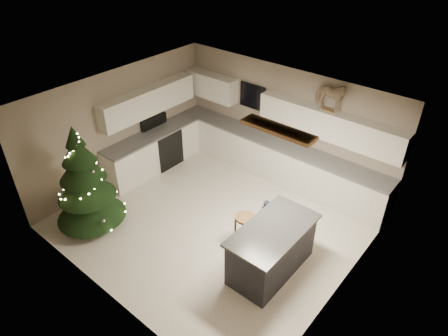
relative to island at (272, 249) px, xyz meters
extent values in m
plane|color=beige|center=(-1.62, 0.29, -0.48)|extent=(5.50, 5.50, 0.00)
cube|color=gray|center=(-1.62, 2.79, 0.82)|extent=(5.50, 0.02, 2.60)
cube|color=gray|center=(-1.62, -2.21, 0.82)|extent=(5.50, 0.02, 2.60)
cube|color=gray|center=(-4.37, 0.29, 0.82)|extent=(0.02, 5.00, 2.60)
cube|color=gray|center=(1.13, 0.29, 0.82)|extent=(0.02, 5.00, 2.60)
cube|color=silver|center=(-1.62, 0.29, 2.12)|extent=(5.50, 5.00, 0.02)
cube|color=brown|center=(-0.32, 0.39, 2.07)|extent=(1.25, 0.32, 0.06)
cube|color=white|center=(-0.32, 0.39, 2.04)|extent=(1.15, 0.24, 0.02)
cube|color=silver|center=(-1.62, 2.49, -0.03)|extent=(5.48, 0.60, 0.90)
cube|color=silver|center=(-4.07, 0.89, -0.03)|extent=(0.60, 2.60, 0.90)
cube|color=slate|center=(-1.62, 2.48, 0.44)|extent=(5.48, 0.62, 0.04)
cube|color=slate|center=(-4.06, 0.89, 0.44)|extent=(0.62, 2.60, 0.04)
cube|color=silver|center=(-3.67, 2.62, 1.22)|extent=(1.40, 0.35, 0.60)
cube|color=silver|center=(-0.47, 2.62, 1.22)|extent=(3.20, 0.35, 0.60)
cube|color=silver|center=(-4.19, 1.02, 1.22)|extent=(0.35, 2.60, 0.60)
cube|color=black|center=(-2.52, 2.76, 1.22)|extent=(0.70, 0.04, 0.60)
cube|color=#99999E|center=(-2.52, 2.49, 0.42)|extent=(0.55, 0.40, 0.06)
cylinder|color=#99999E|center=(-2.52, 2.59, 0.58)|extent=(0.03, 0.03, 0.24)
cube|color=black|center=(-4.05, 1.19, -0.03)|extent=(0.64, 0.75, 0.90)
cube|color=black|center=(-4.30, 1.19, 0.57)|extent=(0.10, 0.75, 0.30)
cube|color=black|center=(0.00, 0.00, -0.03)|extent=(0.80, 1.60, 0.90)
cube|color=black|center=(0.00, 0.00, 0.45)|extent=(0.90, 1.70, 0.05)
cylinder|color=brown|center=(-0.70, 0.17, 0.21)|extent=(0.37, 0.37, 0.04)
cylinder|color=brown|center=(-0.83, 0.04, -0.15)|extent=(0.04, 0.04, 0.67)
cylinder|color=brown|center=(-0.57, 0.04, -0.15)|extent=(0.04, 0.04, 0.67)
cylinder|color=brown|center=(-0.83, 0.30, -0.15)|extent=(0.04, 0.04, 0.67)
cylinder|color=brown|center=(-0.57, 0.30, -0.15)|extent=(0.04, 0.04, 0.67)
cube|color=brown|center=(-0.70, 0.17, -0.26)|extent=(0.28, 0.03, 0.03)
cylinder|color=#3F2816|center=(-3.47, -1.31, -0.33)|extent=(0.12, 0.12, 0.30)
cone|color=black|center=(-3.47, -1.31, 0.07)|extent=(1.35, 1.35, 0.70)
cone|color=black|center=(-3.47, -1.31, 0.52)|extent=(1.11, 1.11, 0.60)
cone|color=black|center=(-3.47, -1.31, 0.91)|extent=(0.88, 0.88, 0.55)
cone|color=black|center=(-3.47, -1.31, 1.26)|extent=(0.64, 0.64, 0.50)
cone|color=black|center=(-3.47, -1.31, 1.56)|extent=(0.36, 0.36, 0.40)
sphere|color=#FFD88C|center=(-2.76, -1.31, -0.23)|extent=(0.04, 0.04, 0.04)
sphere|color=#FFD88C|center=(-2.85, -1.01, -0.17)|extent=(0.04, 0.04, 0.04)
sphere|color=#FFD88C|center=(-3.05, -0.78, -0.11)|extent=(0.04, 0.04, 0.04)
sphere|color=#FFD88C|center=(-3.33, -0.68, -0.05)|extent=(0.04, 0.04, 0.04)
sphere|color=#FFD88C|center=(-3.61, -0.70, 0.01)|extent=(0.04, 0.04, 0.04)
sphere|color=#FFD88C|center=(-3.85, -0.84, 0.07)|extent=(0.04, 0.04, 0.04)
sphere|color=#FFD88C|center=(-3.99, -1.06, 0.14)|extent=(0.04, 0.04, 0.04)
sphere|color=#FFD88C|center=(-4.02, -1.32, 0.20)|extent=(0.04, 0.04, 0.04)
sphere|color=#FFD88C|center=(-3.94, -1.55, 0.26)|extent=(0.04, 0.04, 0.04)
sphere|color=#FFD88C|center=(-3.78, -1.72, 0.32)|extent=(0.04, 0.04, 0.04)
sphere|color=#FFD88C|center=(-3.56, -1.79, 0.38)|extent=(0.04, 0.04, 0.04)
sphere|color=#FFD88C|center=(-3.35, -1.76, 0.44)|extent=(0.04, 0.04, 0.04)
sphere|color=#FFD88C|center=(-3.17, -1.65, 0.50)|extent=(0.04, 0.04, 0.04)
sphere|color=#FFD88C|center=(-3.07, -1.48, 0.56)|extent=(0.04, 0.04, 0.04)
sphere|color=#FFD88C|center=(-3.06, -1.29, 0.62)|extent=(0.04, 0.04, 0.04)
sphere|color=#FFD88C|center=(-3.12, -1.12, 0.68)|extent=(0.04, 0.04, 0.04)
sphere|color=#FFD88C|center=(-3.25, -1.01, 0.74)|extent=(0.04, 0.04, 0.04)
sphere|color=#FFD88C|center=(-3.40, -0.96, 0.81)|extent=(0.04, 0.04, 0.04)
sphere|color=#FFD88C|center=(-3.55, -0.99, 0.87)|extent=(0.04, 0.04, 0.04)
sphere|color=#FFD88C|center=(-3.67, -1.08, 0.93)|extent=(0.04, 0.04, 0.04)
sphere|color=#FFD88C|center=(-3.73, -1.20, 0.99)|extent=(0.04, 0.04, 0.04)
sphere|color=#FFD88C|center=(-3.73, -1.32, 1.05)|extent=(0.04, 0.04, 0.04)
sphere|color=#FFD88C|center=(-3.68, -1.42, 1.11)|extent=(0.04, 0.04, 0.04)
sphere|color=#FFD88C|center=(-3.59, -1.49, 1.17)|extent=(0.04, 0.04, 0.04)
sphere|color=#FFD88C|center=(-3.50, -1.50, 1.23)|extent=(0.04, 0.04, 0.04)
sphere|color=#FFD88C|center=(-3.41, -1.47, 1.29)|extent=(0.04, 0.04, 0.04)
sphere|color=#FFD88C|center=(-3.36, -1.42, 1.35)|extent=(0.04, 0.04, 0.04)
sphere|color=#FFD88C|center=(-3.34, -1.35, 1.42)|extent=(0.04, 0.04, 0.04)
sphere|color=#FFD88C|center=(-3.35, -1.30, 1.48)|extent=(0.04, 0.04, 0.04)
sphere|color=#FFD88C|center=(-3.39, -1.26, 1.54)|extent=(0.04, 0.04, 0.04)
sphere|color=#FFD88C|center=(-3.43, -1.25, 1.60)|extent=(0.04, 0.04, 0.04)
sphere|color=silver|center=(-2.88, -1.31, -0.03)|extent=(0.07, 0.07, 0.07)
sphere|color=silver|center=(-3.75, -0.92, 0.27)|extent=(0.07, 0.07, 0.07)
sphere|color=silver|center=(-3.58, -1.66, 0.57)|extent=(0.07, 0.07, 0.07)
sphere|color=silver|center=(-3.21, -1.22, 0.86)|extent=(0.07, 0.07, 0.07)
sphere|color=silver|center=(-3.59, -1.21, 1.16)|extent=(0.07, 0.07, 0.07)
sphere|color=silver|center=(-3.47, -1.36, 1.46)|extent=(0.07, 0.07, 0.07)
imported|color=black|center=(-0.62, 0.71, -0.09)|extent=(0.31, 0.23, 0.77)
cube|color=brown|center=(-0.54, 2.58, 1.53)|extent=(0.27, 0.02, 0.02)
cube|color=brown|center=(-0.54, 2.66, 1.53)|extent=(0.27, 0.02, 0.02)
imported|color=tan|center=(-0.54, 2.62, 1.83)|extent=(0.70, 0.35, 0.57)
camera|label=1|loc=(2.56, -4.35, 5.00)|focal=32.00mm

